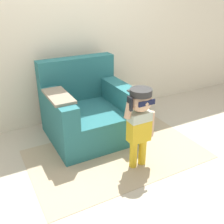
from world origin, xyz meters
TOP-DOWN VIEW (x-y plane):
  - ground_plane at (0.00, 0.00)m, footprint 10.00×10.00m
  - wall_back at (0.00, 0.66)m, footprint 10.00×0.05m
  - armchair at (-0.05, 0.06)m, footprint 1.01×0.95m
  - person_child at (0.14, -0.78)m, footprint 0.35×0.26m
  - side_table at (0.73, 0.19)m, footprint 0.33×0.33m
  - rug at (0.04, -0.51)m, footprint 1.94×1.18m

SIDE VIEW (x-z plane):
  - ground_plane at x=0.00m, z-range 0.00..0.00m
  - rug at x=0.04m, z-range 0.00..0.01m
  - side_table at x=0.73m, z-range 0.05..0.49m
  - armchair at x=-0.05m, z-range -0.14..0.79m
  - person_child at x=0.14m, z-range 0.14..1.01m
  - wall_back at x=0.00m, z-range 0.00..2.60m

